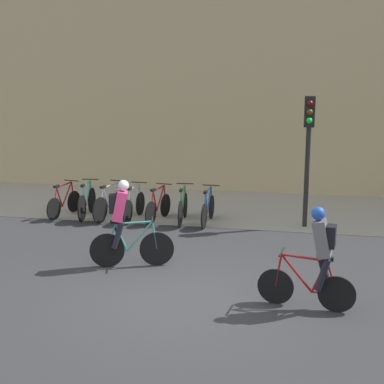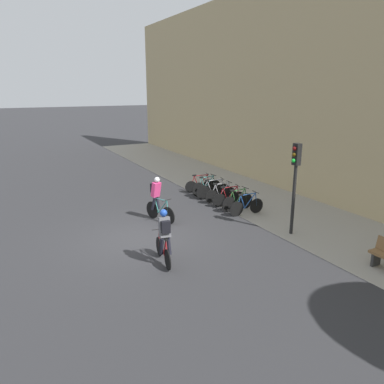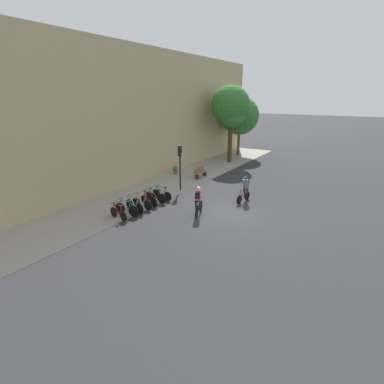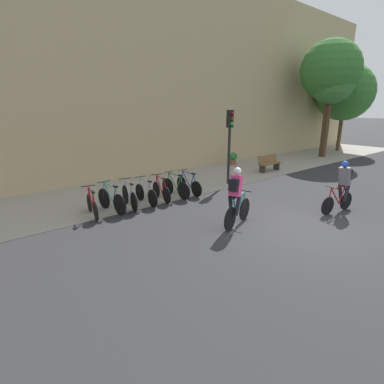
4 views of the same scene
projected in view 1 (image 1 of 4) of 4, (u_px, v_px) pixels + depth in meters
ground at (178, 297)px, 9.35m from camera, size 200.00×200.00×0.00m
kerb_strip at (228, 207)px, 15.82m from camera, size 44.00×4.50×0.01m
building_facade at (240, 32)px, 17.17m from camera, size 44.00×0.60×10.41m
cyclist_pink at (123, 222)px, 10.67m from camera, size 1.64×0.62×1.79m
cyclist_grey at (318, 255)px, 8.67m from camera, size 1.61×0.51×1.75m
parked_bike_0 at (64, 203)px, 14.76m from camera, size 0.46×1.56×0.94m
parked_bike_1 at (87, 202)px, 14.63m from camera, size 0.46×1.70×0.99m
parked_bike_2 at (110, 204)px, 14.50m from camera, size 0.51×1.71×0.98m
parked_bike_3 at (134, 205)px, 14.38m from camera, size 0.46×1.64×0.96m
parked_bike_4 at (158, 207)px, 14.25m from camera, size 0.46×1.57×0.95m
parked_bike_5 at (183, 207)px, 14.12m from camera, size 0.46×1.64×0.98m
parked_bike_6 at (208, 209)px, 14.00m from camera, size 0.46×1.65×0.96m
traffic_light_pole at (308, 137)px, 13.30m from camera, size 0.26×0.30×3.32m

